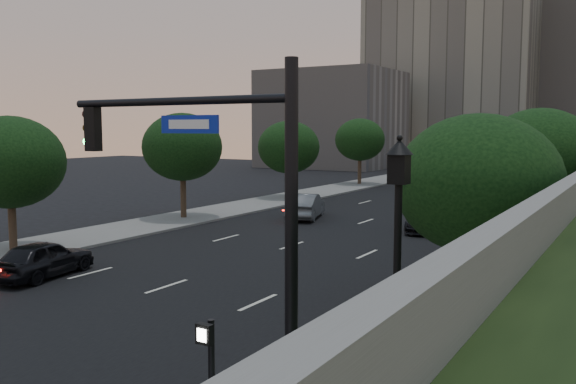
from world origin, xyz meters
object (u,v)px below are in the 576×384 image
Objects in this scene: pedestrian_b at (530,256)px; pedestrian_c at (477,264)px; sedan_mid_left at (306,206)px; sedan_far_left at (410,176)px; sedan_far_right at (495,202)px; pedestrian_a at (482,291)px; sedan_near_left at (43,259)px; traffic_signal_mast at (241,241)px; street_lamp at (397,264)px; sedan_near_right at (425,219)px.

pedestrian_c is at bearing 41.47° from pedestrian_b.
sedan_mid_left is 28.56m from sedan_far_left.
pedestrian_a is at bearing -81.94° from sedan_far_right.
sedan_near_left is at bearing 7.17° from pedestrian_c.
traffic_signal_mast is 4.43m from street_lamp.
pedestrian_a reaches higher than sedan_mid_left.
pedestrian_c is (14.87, 6.76, 0.18)m from sedan_near_left.
sedan_mid_left is at bearing -139.75° from sedan_far_right.
sedan_near_right is at bearing 157.07° from sedan_mid_left.
sedan_far_left is at bearing 109.17° from street_lamp.
pedestrian_a is 5.18m from pedestrian_b.
sedan_far_left is 1.08× the size of sedan_near_right.
sedan_near_left is at bearing 20.15° from pedestrian_a.
traffic_signal_mast is 1.47× the size of sedan_near_right.
traffic_signal_mast is 12.94m from pedestrian_c.
sedan_near_left is 0.84× the size of sedan_far_left.
pedestrian_b is (0.52, 5.15, 0.18)m from pedestrian_a.
sedan_near_left reaches higher than sedan_far_right.
sedan_near_right is 12.49m from pedestrian_c.
sedan_near_right is at bearing -126.88° from sedan_near_left.
sedan_mid_left is 2.60× the size of pedestrian_b.
sedan_mid_left is 21.21m from pedestrian_a.
pedestrian_b is 1.22× the size of pedestrian_c.
sedan_near_right is at bearing 106.31° from street_lamp.
traffic_signal_mast is at bearing 66.45° from pedestrian_c.
pedestrian_c is at bearing -65.31° from pedestrian_a.
sedan_mid_left is 18.27m from pedestrian_b.
pedestrian_a is at bearing 108.10° from sedan_far_left.
street_lamp is at bearing 74.10° from pedestrian_c.
street_lamp is 1.34× the size of sedan_far_right.
pedestrian_c is (5.57, -11.18, 0.23)m from sedan_near_right.
traffic_signal_mast reaches higher than pedestrian_a.
street_lamp is (1.59, 4.01, -1.04)m from traffic_signal_mast.
street_lamp is 15.30m from sedan_near_left.
street_lamp reaches higher than pedestrian_a.
sedan_near_left is 0.91× the size of sedan_near_right.
sedan_mid_left reaches higher than sedan_far_right.
sedan_far_right is at bearing 119.86° from sedan_far_left.
pedestrian_c is (-1.53, -1.64, -0.17)m from pedestrian_b.
sedan_far_right is 21.43m from pedestrian_c.
street_lamp is at bearing -85.36° from sedan_far_right.
pedestrian_c reaches higher than sedan_far_right.
sedan_far_right is at bearing 66.52° from sedan_near_right.
sedan_near_left is 47.03m from sedan_far_left.
traffic_signal_mast reaches higher than sedan_near_right.
sedan_mid_left is (-13.83, 20.40, -1.83)m from street_lamp.
street_lamp reaches higher than pedestrian_b.
traffic_signal_mast is at bearing -111.60° from street_lamp.
sedan_far_left is 3.33× the size of pedestrian_c.
pedestrian_a is at bearing 115.44° from sedan_mid_left.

